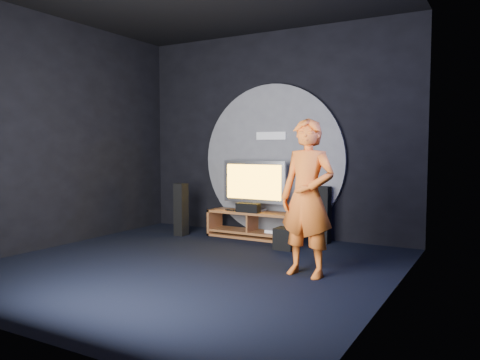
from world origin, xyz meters
name	(u,v)px	position (x,y,z in m)	size (l,w,h in m)	color
floor	(190,266)	(0.00, 0.00, 0.00)	(5.00, 5.00, 0.00)	black
back_wall	(274,134)	(0.00, 2.50, 1.75)	(5.00, 0.04, 3.50)	black
front_wall	(4,119)	(0.00, -2.50, 1.75)	(5.00, 0.04, 3.50)	black
left_wall	(55,132)	(-2.50, 0.00, 1.75)	(0.04, 5.00, 3.50)	black
right_wall	(393,125)	(2.50, 0.00, 1.75)	(0.04, 5.00, 3.50)	black
wall_disc_panel	(272,160)	(0.00, 2.44, 1.30)	(2.60, 0.11, 2.60)	#515156
media_console	(253,226)	(-0.17, 2.05, 0.19)	(1.54, 0.45, 0.45)	#95532E
tv	(254,184)	(-0.18, 2.12, 0.91)	(1.14, 0.22, 0.85)	#A2A3A9
center_speaker	(248,208)	(-0.18, 1.90, 0.53)	(0.40, 0.15, 0.15)	black
remote	(230,210)	(-0.54, 1.93, 0.46)	(0.18, 0.05, 0.02)	black
tower_speaker_left	(181,209)	(-1.36, 1.65, 0.45)	(0.18, 0.20, 0.90)	black
tower_speaker_right	(324,215)	(1.01, 2.23, 0.45)	(0.18, 0.20, 0.90)	black
subwoofer	(285,239)	(0.67, 1.51, 0.16)	(0.29, 0.29, 0.32)	black
player	(307,198)	(1.48, 0.32, 0.93)	(0.68, 0.45, 1.86)	#D55E1D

